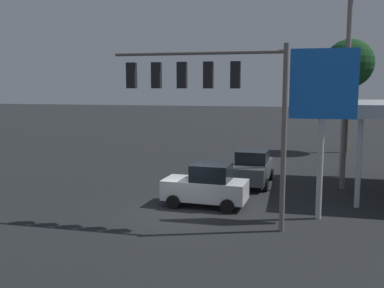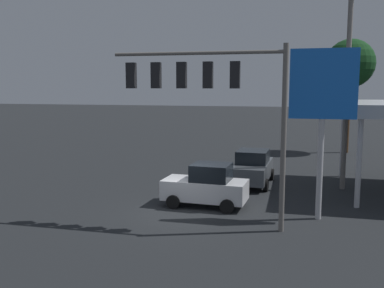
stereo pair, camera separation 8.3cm
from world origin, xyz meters
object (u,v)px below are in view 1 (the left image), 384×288
Objects in this scene: street_tree at (349,64)px; traffic_signal_assembly at (210,89)px; hatchback_crossing at (207,186)px; sedan_far at (252,167)px; utility_pole at (347,81)px; price_sign at (323,93)px.

traffic_signal_assembly is at bearing 70.63° from street_tree.
hatchback_crossing is at bearing 66.30° from street_tree.
traffic_signal_assembly is 5.21m from hatchback_crossing.
sedan_far is 1.15× the size of hatchback_crossing.
utility_pole is 9.39m from hatchback_crossing.
utility_pole is 6.76m from sedan_far.
street_tree reaches higher than hatchback_crossing.
street_tree reaches higher than sedan_far.
price_sign is 0.75× the size of street_tree.
utility_pole is 5.95m from price_sign.
utility_pole reaches higher than hatchback_crossing.
street_tree is (-7.41, -21.07, 1.88)m from traffic_signal_assembly.
sedan_far is at bearing -97.30° from traffic_signal_assembly.
sedan_far is (4.79, 0.01, -4.77)m from utility_pole.
price_sign is 1.78× the size of hatchback_crossing.
street_tree reaches higher than traffic_signal_assembly.
street_tree is at bearing 157.48° from sedan_far.
hatchback_crossing is (4.89, -0.81, -4.23)m from price_sign.
traffic_signal_assembly is 4.65m from price_sign.
price_sign is at bearing 174.41° from hatchback_crossing.
price_sign reaches higher than sedan_far.
sedan_far is 5.17m from hatchback_crossing.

